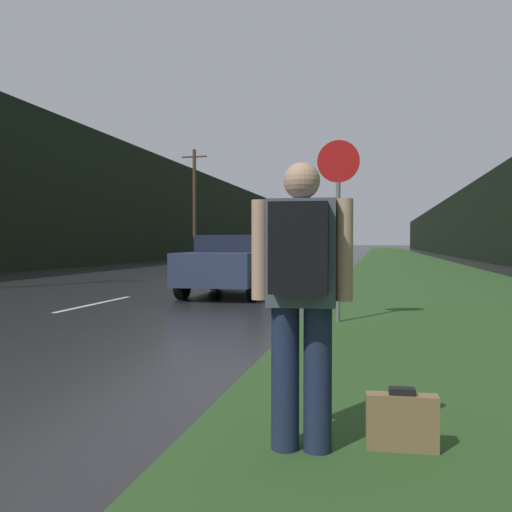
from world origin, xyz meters
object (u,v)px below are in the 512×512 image
Objects in this scene: stop_sign at (338,212)px; hitchhiker_with_backpack at (301,288)px; car_passing_near at (233,264)px; delivery_truck at (331,240)px; suitcase at (402,423)px.

stop_sign reaches higher than hitchhiker_with_backpack.
car_passing_near is 81.72m from delivery_truck.
car_passing_near reaches higher than suitcase.
suitcase is at bearing -84.92° from delivery_truck.
car_passing_near is (-3.03, 9.65, -0.25)m from hitchhiker_with_backpack.
suitcase is 10.17m from car_passing_near.
car_passing_near is (-3.62, 9.48, 0.57)m from suitcase.
car_passing_near is at bearing 104.01° from hitchhiker_with_backpack.
delivery_truck is at bearing -86.86° from car_passing_near.
hitchhiker_with_backpack is 91.55m from delivery_truck.
delivery_truck is (-4.48, 81.59, 0.97)m from car_passing_near.
delivery_truck is (-7.51, 91.24, 0.72)m from hitchhiker_with_backpack.
stop_sign is 5.48m from hitchhiker_with_backpack.
delivery_truck is (-7.34, 85.81, -0.04)m from stop_sign.
hitchhiker_with_backpack is at bearing -167.59° from suitcase.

